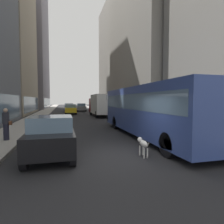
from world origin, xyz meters
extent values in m
plane|color=#232326|center=(0.00, 35.00, 0.00)|extent=(120.00, 120.00, 0.00)
cube|color=#9E9991|center=(-5.70, 35.00, 0.07)|extent=(2.40, 110.00, 0.15)
cube|color=gray|center=(5.70, 35.00, 0.07)|extent=(2.40, 110.00, 0.15)
cube|color=#A0937F|center=(-11.90, 27.46, 11.93)|extent=(8.85, 16.10, 23.86)
cube|color=slate|center=(-7.49, 27.46, 1.60)|extent=(0.08, 14.49, 2.40)
cube|color=slate|center=(-11.90, 48.04, 20.07)|extent=(10.61, 21.44, 40.14)
cube|color=slate|center=(-6.62, 48.04, 1.60)|extent=(0.08, 19.29, 2.40)
cube|color=slate|center=(7.43, 3.01, 1.60)|extent=(0.08, 12.61, 2.40)
cube|color=slate|center=(6.38, 19.27, 1.60)|extent=(0.08, 15.72, 2.40)
cube|color=gray|center=(11.90, 38.64, 12.92)|extent=(8.22, 16.65, 25.85)
cube|color=slate|center=(7.81, 38.64, 1.60)|extent=(0.08, 14.98, 2.40)
cube|color=#33478C|center=(2.80, 3.47, 1.67)|extent=(2.55, 11.50, 2.75)
cube|color=slate|center=(2.80, 3.47, 2.17)|extent=(2.57, 11.04, 0.90)
cube|color=black|center=(2.80, 9.17, 0.55)|extent=(2.55, 0.16, 0.44)
cylinder|color=black|center=(1.67, 7.02, 0.50)|extent=(0.30, 1.00, 1.00)
cylinder|color=black|center=(3.92, 7.02, 0.50)|extent=(0.30, 1.00, 1.00)
cylinder|color=black|center=(1.67, -0.68, 0.50)|extent=(0.30, 1.00, 1.00)
cylinder|color=black|center=(3.92, -0.68, 0.50)|extent=(0.30, 1.00, 1.00)
cube|color=silver|center=(1.34, 8.62, 2.50)|extent=(0.08, 0.24, 0.40)
cube|color=slate|center=(1.20, 31.98, 0.70)|extent=(1.76, 4.17, 0.75)
cube|color=slate|center=(1.20, 31.77, 1.35)|extent=(1.62, 1.88, 0.55)
cylinder|color=black|center=(0.43, 33.65, 0.32)|extent=(0.22, 0.64, 0.64)
cylinder|color=black|center=(1.97, 33.65, 0.32)|extent=(0.22, 0.64, 0.64)
cylinder|color=black|center=(0.43, 30.31, 0.32)|extent=(0.22, 0.64, 0.64)
cylinder|color=black|center=(1.97, 30.31, 0.32)|extent=(0.22, 0.64, 0.64)
cube|color=black|center=(-2.80, 0.80, 0.70)|extent=(1.74, 3.99, 0.75)
cube|color=slate|center=(-2.80, 0.60, 1.35)|extent=(1.60, 1.80, 0.55)
cylinder|color=black|center=(-3.56, 2.38, 0.32)|extent=(0.22, 0.64, 0.64)
cylinder|color=black|center=(-2.04, 2.38, 0.32)|extent=(0.22, 0.64, 0.64)
cylinder|color=black|center=(-3.56, -0.78, 0.32)|extent=(0.22, 0.64, 0.64)
cylinder|color=black|center=(-2.04, -0.78, 0.32)|extent=(0.22, 0.64, 0.64)
cube|color=#4C6BB7|center=(-1.20, 33.05, 0.70)|extent=(1.82, 4.44, 0.75)
cube|color=slate|center=(-1.20, 32.83, 1.35)|extent=(1.67, 2.00, 0.55)
cylinder|color=black|center=(-2.00, 34.86, 0.32)|extent=(0.22, 0.64, 0.64)
cylinder|color=black|center=(-0.40, 34.86, 0.32)|extent=(0.22, 0.64, 0.64)
cylinder|color=black|center=(-2.00, 31.25, 0.32)|extent=(0.22, 0.64, 0.64)
cylinder|color=black|center=(-0.40, 31.25, 0.32)|extent=(0.22, 0.64, 0.64)
cube|color=yellow|center=(-1.20, 24.56, 0.70)|extent=(1.79, 4.30, 0.75)
cube|color=slate|center=(-1.20, 24.34, 1.35)|extent=(1.64, 1.93, 0.55)
cylinder|color=black|center=(-1.98, 26.29, 0.32)|extent=(0.22, 0.64, 0.64)
cylinder|color=black|center=(-0.42, 26.29, 0.32)|extent=(0.22, 0.64, 0.64)
cylinder|color=black|center=(-1.98, 22.82, 0.32)|extent=(0.22, 0.64, 0.64)
cylinder|color=black|center=(-0.42, 22.82, 0.32)|extent=(0.22, 0.64, 0.64)
cube|color=#A51919|center=(2.80, 21.93, 1.50)|extent=(2.30, 2.00, 2.10)
cube|color=silver|center=(2.80, 18.18, 1.75)|extent=(2.30, 5.50, 2.60)
cylinder|color=black|center=(1.79, 21.93, 0.45)|extent=(0.28, 0.90, 0.90)
cylinder|color=black|center=(3.81, 21.93, 0.45)|extent=(0.28, 0.90, 0.90)
cylinder|color=black|center=(1.79, 16.43, 0.45)|extent=(0.28, 0.90, 0.90)
cylinder|color=black|center=(3.81, 16.43, 0.45)|extent=(0.28, 0.90, 0.90)
ellipsoid|color=white|center=(0.76, -0.38, 0.53)|extent=(0.22, 0.60, 0.26)
sphere|color=white|center=(0.76, 0.00, 0.62)|extent=(0.20, 0.20, 0.20)
sphere|color=black|center=(0.70, 0.02, 0.64)|extent=(0.07, 0.07, 0.07)
sphere|color=black|center=(0.82, 0.02, 0.64)|extent=(0.07, 0.07, 0.07)
cylinder|color=white|center=(0.76, -0.78, 0.58)|extent=(0.03, 0.16, 0.19)
cylinder|color=white|center=(0.69, -0.17, 0.20)|extent=(0.06, 0.06, 0.40)
cylinder|color=white|center=(0.83, -0.17, 0.20)|extent=(0.06, 0.06, 0.40)
cylinder|color=white|center=(0.69, -0.59, 0.20)|extent=(0.06, 0.06, 0.40)
cylinder|color=white|center=(0.83, -0.59, 0.20)|extent=(0.06, 0.06, 0.40)
sphere|color=black|center=(0.81, -0.28, 0.57)|extent=(0.04, 0.04, 0.04)
sphere|color=black|center=(0.70, -0.46, 0.55)|extent=(0.04, 0.04, 0.04)
sphere|color=black|center=(0.78, -0.56, 0.59)|extent=(0.04, 0.04, 0.04)
cylinder|color=#1E1E2D|center=(-5.27, 3.74, 0.57)|extent=(0.28, 0.28, 0.85)
cylinder|color=#26262D|center=(-5.27, 3.74, 1.31)|extent=(0.34, 0.34, 0.62)
sphere|color=tan|center=(-5.27, 3.74, 1.73)|extent=(0.22, 0.22, 0.22)
cube|color=#59331E|center=(-5.05, 3.74, 1.05)|extent=(0.12, 0.24, 0.20)
camera|label=1|loc=(-2.32, -7.23, 2.25)|focal=30.23mm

